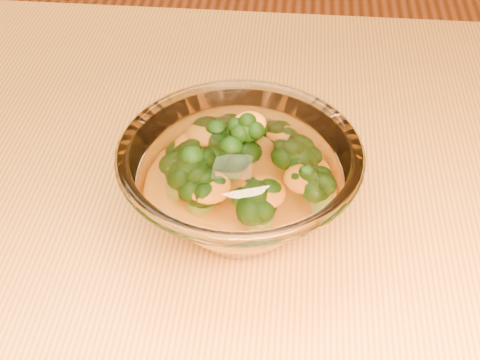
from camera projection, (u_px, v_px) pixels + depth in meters
The scene contains 4 objects.
table at pixel (213, 302), 0.65m from camera, with size 1.20×0.80×0.75m.
glass_bowl at pixel (240, 184), 0.56m from camera, with size 0.20×0.20×0.09m.
cheese_sauce at pixel (240, 200), 0.58m from camera, with size 0.12×0.12×0.03m, color orange.
broccoli_heap at pixel (236, 169), 0.56m from camera, with size 0.14×0.13×0.07m.
Camera 1 is at (0.06, -0.40, 1.18)m, focal length 50.00 mm.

